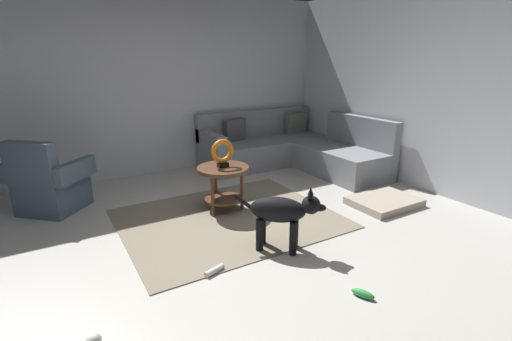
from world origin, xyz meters
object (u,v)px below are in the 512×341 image
at_px(torus_sculpture, 222,152).
at_px(dog_toy_bone, 363,294).
at_px(dog_toy_rope, 214,271).
at_px(armchair, 49,185).
at_px(dog, 282,213).
at_px(sectional_couch, 292,150).
at_px(dog_toy_ball, 94,341).
at_px(side_table, 223,177).
at_px(dog_bed_mat, 384,202).

bearing_deg(torus_sculpture, dog_toy_bone, -85.07).
bearing_deg(dog_toy_rope, armchair, 116.68).
bearing_deg(torus_sculpture, dog, -86.95).
relative_size(sectional_couch, torus_sculpture, 6.90).
bearing_deg(armchair, torus_sculpture, 12.56).
bearing_deg(dog, dog_toy_bone, 49.60).
distance_m(armchair, torus_sculpture, 2.07).
relative_size(torus_sculpture, dog, 0.49).
relative_size(torus_sculpture, dog_toy_ball, 3.34).
xyz_separation_m(sectional_couch, dog_toy_rope, (-2.43, -2.24, -0.26)).
height_order(side_table, dog_toy_bone, side_table).
height_order(dog, dog_toy_bone, dog).
bearing_deg(dog_toy_bone, dog_toy_ball, 164.60).
relative_size(armchair, torus_sculpture, 3.05).
distance_m(dog_bed_mat, dog_toy_bone, 1.98).
bearing_deg(dog_toy_rope, dog, 3.38).
bearing_deg(side_table, dog, -86.95).
xyz_separation_m(sectional_couch, armchair, (-3.53, -0.06, 0.03)).
xyz_separation_m(dog_bed_mat, dog_toy_ball, (-3.42, -0.66, 0.00)).
bearing_deg(dog_toy_bone, dog_bed_mat, 36.21).
relative_size(armchair, dog_toy_rope, 5.18).
bearing_deg(dog_toy_bone, side_table, 94.93).
bearing_deg(dog_toy_bone, dog, 97.22).
bearing_deg(dog_bed_mat, dog_toy_bone, -143.79).
distance_m(dog, dog_toy_bone, 0.98).
xyz_separation_m(torus_sculpture, dog, (0.06, -1.12, -0.33)).
height_order(dog_bed_mat, dog_toy_bone, dog_bed_mat).
height_order(dog, dog_toy_rope, dog).
bearing_deg(torus_sculpture, armchair, 149.71).
distance_m(dog_toy_rope, dog_toy_bone, 1.20).
xyz_separation_m(dog, dog_toy_bone, (0.12, -0.91, -0.35)).
xyz_separation_m(side_table, torus_sculpture, (-0.00, -0.00, 0.29)).
relative_size(sectional_couch, dog_toy_bone, 12.50).
xyz_separation_m(armchair, dog_toy_rope, (1.10, -2.18, -0.30)).
height_order(side_table, dog_bed_mat, side_table).
bearing_deg(dog_toy_ball, dog, 13.53).
relative_size(sectional_couch, dog_toy_ball, 23.08).
relative_size(side_table, dog_toy_bone, 3.33).
bearing_deg(dog_toy_ball, torus_sculpture, 42.87).
distance_m(side_table, torus_sculpture, 0.29).
height_order(torus_sculpture, dog_toy_rope, torus_sculpture).
xyz_separation_m(dog_toy_rope, dog_toy_bone, (0.83, -0.87, 0.00)).
bearing_deg(armchair, sectional_couch, 43.75).
height_order(sectional_couch, dog_bed_mat, sectional_couch).
distance_m(side_table, dog_toy_bone, 2.07).
xyz_separation_m(armchair, dog_bed_mat, (3.52, -1.89, -0.28)).
bearing_deg(sectional_couch, dog, -127.99).
bearing_deg(sectional_couch, dog_bed_mat, -90.16).
xyz_separation_m(torus_sculpture, dog_toy_bone, (0.18, -2.03, -0.68)).
bearing_deg(dog, dog_toy_ball, -34.09).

